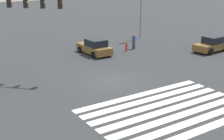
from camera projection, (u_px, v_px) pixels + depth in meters
name	position (u px, v px, depth m)	size (l,w,h in m)	color
ground_plane	(112.00, 80.00, 24.21)	(141.46, 141.46, 0.00)	#2B2D30
crosswalk_markings	(168.00, 110.00, 19.09)	(10.10, 6.30, 0.01)	silver
traffic_signal_mast	(16.00, 13.00, 24.25)	(4.69, 4.69, 6.55)	#47474C
car_1	(95.00, 47.00, 31.79)	(2.18, 4.41, 1.57)	brown
car_3	(212.00, 45.00, 32.86)	(4.32, 2.22, 1.59)	brown
pedestrian	(134.00, 41.00, 33.87)	(0.41, 0.41, 1.61)	#232842
street_light_pole_a	(141.00, 1.00, 38.40)	(0.80, 0.36, 7.71)	slate
fire_hydrant	(126.00, 47.00, 33.19)	(0.22, 0.22, 0.86)	red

